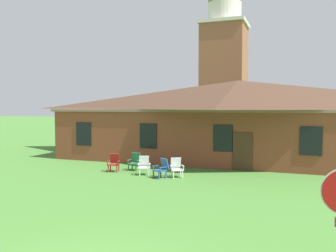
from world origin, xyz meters
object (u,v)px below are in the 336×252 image
object	(u,v)px
lawn_chair_near_door	(135,161)
lawn_chair_right_end	(177,167)
lawn_chair_left_end	(144,165)
lawn_chair_middle	(162,168)
lawn_chair_by_porch	(114,162)

from	to	relation	value
lawn_chair_near_door	lawn_chair_right_end	distance (m)	2.95
lawn_chair_near_door	lawn_chair_left_end	bearing A→B (deg)	-45.03
lawn_chair_middle	lawn_chair_right_end	distance (m)	0.76
lawn_chair_by_porch	lawn_chair_near_door	size ratio (longest dim) A/B	1.00
lawn_chair_middle	lawn_chair_near_door	bearing A→B (deg)	145.93
lawn_chair_near_door	lawn_chair_middle	bearing A→B (deg)	-34.07
lawn_chair_near_door	lawn_chair_right_end	xyz separation A→B (m)	(2.78, -1.01, 0.00)
lawn_chair_near_door	lawn_chair_middle	distance (m)	2.61
lawn_chair_left_end	lawn_chair_right_end	xyz separation A→B (m)	(1.78, -0.01, 0.00)
lawn_chair_left_end	lawn_chair_middle	size ratio (longest dim) A/B	1.00
lawn_chair_right_end	lawn_chair_near_door	bearing A→B (deg)	160.07
lawn_chair_by_porch	lawn_chair_middle	bearing A→B (deg)	-13.59
lawn_chair_left_end	lawn_chair_right_end	size ratio (longest dim) A/B	1.00
lawn_chair_left_end	lawn_chair_right_end	bearing A→B (deg)	-0.45
lawn_chair_middle	lawn_chair_left_end	bearing A→B (deg)	158.13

